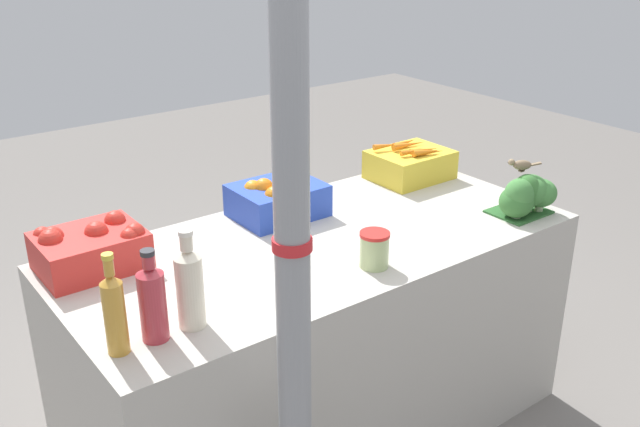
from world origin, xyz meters
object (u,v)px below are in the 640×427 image
Objects in this scene: orange_crate at (277,198)px; pickle_jar at (374,249)px; sparrow_bird at (521,165)px; carrot_crate at (410,163)px; juice_bottle_ruby at (153,302)px; juice_bottle_cloudy at (190,286)px; broccoli_pile at (526,195)px; juice_bottle_amber at (114,312)px; apple_crate at (90,248)px; support_pole at (293,284)px.

orange_crate reaches higher than pickle_jar.
carrot_crate is at bearing -47.53° from sparrow_bird.
juice_bottle_cloudy is (0.11, 0.00, 0.01)m from juice_bottle_ruby.
juice_bottle_cloudy is at bearing 0.00° from juice_bottle_ruby.
orange_crate is 0.96m from sparrow_bird.
broccoli_pile is 0.86× the size of juice_bottle_amber.
carrot_crate is 1.12× the size of juice_bottle_cloudy.
carrot_crate is 1.46m from juice_bottle_cloudy.
pickle_jar is at bearing -36.36° from apple_crate.
apple_crate is at bearing 158.98° from broccoli_pile.
juice_bottle_amber is 2.37× the size of pickle_jar.
pickle_jar is 0.78m from sparrow_bird.
broccoli_pile is at bearing -2.27° from juice_bottle_cloudy.
juice_bottle_cloudy is 1.43m from sparrow_bird.
broccoli_pile is 0.76m from pickle_jar.
juice_bottle_amber is at bearing -161.59° from carrot_crate.
carrot_crate is (1.46, -0.00, -0.01)m from apple_crate.
broccoli_pile is at bearing -1.83° from pickle_jar.
apple_crate is (-0.20, 0.89, -0.18)m from support_pole.
carrot_crate is 1.23× the size of juice_bottle_ruby.
juice_bottle_amber is 0.22m from juice_bottle_cloudy.
juice_bottle_amber is 0.98× the size of juice_bottle_cloudy.
juice_bottle_cloudy reaches higher than carrot_crate.
juice_bottle_cloudy is 2.42× the size of pickle_jar.
apple_crate is 0.94m from pickle_jar.
support_pole is 6.61× the size of apple_crate.
broccoli_pile is 2.04× the size of pickle_jar.
orange_crate is 1.32× the size of broccoli_pile.
sparrow_bird is (0.07, -0.54, 0.13)m from carrot_crate.
apple_crate is 1.46m from carrot_crate.
juice_bottle_ruby is 0.11m from juice_bottle_cloudy.
pickle_jar is (0.02, -0.56, -0.01)m from orange_crate.
orange_crate is 2.85× the size of sparrow_bird.
orange_crate is 1.00× the size of carrot_crate.
sparrow_bird is (0.01, 0.05, 0.11)m from broccoli_pile.
support_pole is 18.84× the size of sparrow_bird.
support_pole reaches higher than sparrow_bird.
juice_bottle_ruby is at bearing 0.00° from juice_bottle_amber.
support_pole reaches higher than carrot_crate.
sparrow_bird is at bearing -34.43° from orange_crate.
carrot_crate is 1.32× the size of broccoli_pile.
apple_crate reaches higher than pickle_jar.
sparrow_bird reaches higher than apple_crate.
juice_bottle_amber is at bearing 177.92° from pickle_jar.
broccoli_pile is (0.78, -0.58, 0.01)m from orange_crate.
juice_bottle_cloudy reaches higher than juice_bottle_amber.
support_pole is 0.50m from juice_bottle_amber.
juice_bottle_ruby is at bearing -145.29° from orange_crate.
support_pole is 6.61× the size of orange_crate.
apple_crate is 0.53m from juice_bottle_ruby.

